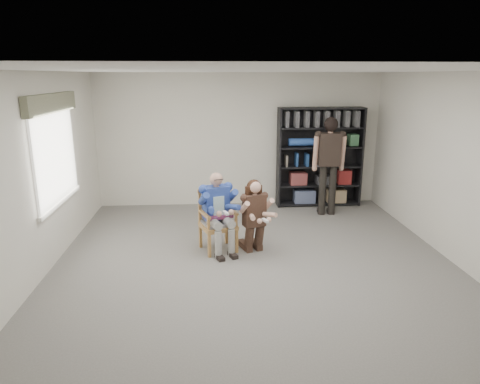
{
  "coord_description": "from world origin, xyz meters",
  "views": [
    {
      "loc": [
        -0.65,
        -5.56,
        2.74
      ],
      "look_at": [
        -0.2,
        0.6,
        1.05
      ],
      "focal_mm": 32.0,
      "sensor_mm": 36.0,
      "label": 1
    }
  ],
  "objects_px": {
    "bookshelf": "(319,157)",
    "seated_man": "(218,212)",
    "standing_man": "(329,167)",
    "armchair": "(218,221)",
    "kneeling_woman": "(255,217)"
  },
  "relations": [
    {
      "from": "seated_man",
      "to": "kneeling_woman",
      "type": "distance_m",
      "value": 0.59
    },
    {
      "from": "bookshelf",
      "to": "standing_man",
      "type": "relative_size",
      "value": 1.08
    },
    {
      "from": "armchair",
      "to": "kneeling_woman",
      "type": "distance_m",
      "value": 0.6
    },
    {
      "from": "armchair",
      "to": "seated_man",
      "type": "xyz_separation_m",
      "value": [
        0.0,
        0.0,
        0.15
      ]
    },
    {
      "from": "seated_man",
      "to": "standing_man",
      "type": "height_order",
      "value": "standing_man"
    },
    {
      "from": "bookshelf",
      "to": "standing_man",
      "type": "xyz_separation_m",
      "value": [
        0.01,
        -0.68,
        -0.08
      ]
    },
    {
      "from": "armchair",
      "to": "seated_man",
      "type": "bearing_deg",
      "value": 0.0
    },
    {
      "from": "bookshelf",
      "to": "armchair",
      "type": "bearing_deg",
      "value": -133.13
    },
    {
      "from": "seated_man",
      "to": "standing_man",
      "type": "bearing_deg",
      "value": 18.1
    },
    {
      "from": "armchair",
      "to": "standing_man",
      "type": "xyz_separation_m",
      "value": [
        2.24,
        1.7,
        0.48
      ]
    },
    {
      "from": "bookshelf",
      "to": "seated_man",
      "type": "bearing_deg",
      "value": -133.13
    },
    {
      "from": "kneeling_woman",
      "to": "bookshelf",
      "type": "bearing_deg",
      "value": 37.46
    },
    {
      "from": "standing_man",
      "to": "armchair",
      "type": "bearing_deg",
      "value": -139.34
    },
    {
      "from": "kneeling_woman",
      "to": "bookshelf",
      "type": "xyz_separation_m",
      "value": [
        1.65,
        2.5,
        0.46
      ]
    },
    {
      "from": "seated_man",
      "to": "bookshelf",
      "type": "xyz_separation_m",
      "value": [
        2.23,
        2.38,
        0.41
      ]
    }
  ]
}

